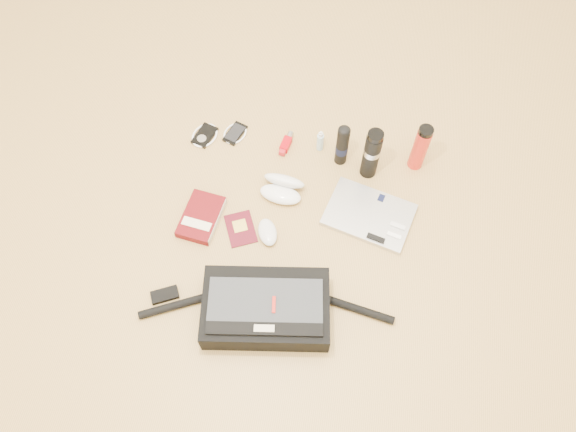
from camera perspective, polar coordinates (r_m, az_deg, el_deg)
The scene contains 14 objects.
ground at distance 2.05m, azimuth 0.58°, elevation -3.40°, with size 4.00×4.00×0.00m, color #AC8648.
messenger_bag at distance 1.91m, azimuth -2.32°, elevation -9.37°, with size 0.87×0.32×0.12m.
laptop at distance 2.13m, azimuth 8.26°, elevation 0.10°, with size 0.36×0.29×0.03m.
book at distance 2.12m, azimuth -8.78°, elevation -0.12°, with size 0.16×0.22×0.04m.
passport at distance 2.10m, azimuth -4.84°, elevation -1.28°, with size 0.15×0.17×0.01m.
mouse at distance 2.07m, azimuth -2.09°, elevation -1.65°, with size 0.11×0.13×0.04m.
sunglasses_case at distance 2.14m, azimuth -0.58°, elevation 2.89°, with size 0.18×0.15×0.09m.
ipod at distance 2.34m, azimuth -8.47°, elevation 8.09°, with size 0.12×0.13×0.01m.
phone at distance 2.33m, azimuth -5.40°, elevation 8.37°, with size 0.11×0.12×0.01m.
inhaler at distance 2.28m, azimuth -0.18°, elevation 7.38°, with size 0.05×0.12×0.03m.
spray_bottle at distance 2.25m, azimuth 3.30°, elevation 7.58°, with size 0.03×0.03×0.11m.
aerosol_can at distance 2.18m, azimuth 5.53°, elevation 7.19°, with size 0.06×0.06×0.21m.
thermos_black at distance 2.14m, azimuth 8.49°, elevation 6.28°, with size 0.08×0.08×0.25m.
thermos_red at distance 2.21m, azimuth 13.29°, elevation 6.77°, with size 0.06×0.06×0.22m.
Camera 1 is at (0.12, -0.87, 1.86)m, focal length 35.00 mm.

